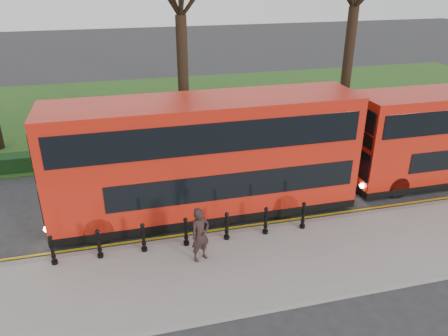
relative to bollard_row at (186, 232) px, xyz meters
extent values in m
plane|color=#28282B|center=(-0.10, 1.35, -0.65)|extent=(120.00, 120.00, 0.00)
cube|color=gray|center=(-0.10, -1.65, -0.58)|extent=(60.00, 4.00, 0.15)
cube|color=slate|center=(-0.10, 0.35, -0.58)|extent=(60.00, 0.25, 0.16)
cube|color=#294D19|center=(-0.10, 16.35, -0.62)|extent=(60.00, 18.00, 0.06)
cube|color=black|center=(-0.10, 8.15, -0.25)|extent=(60.00, 0.90, 0.80)
cube|color=yellow|center=(-0.10, 0.65, -0.64)|extent=(60.00, 0.10, 0.01)
cube|color=yellow|center=(-0.10, 0.85, -0.64)|extent=(60.00, 0.10, 0.01)
cylinder|color=black|center=(1.90, 11.35, 2.61)|extent=(0.60, 0.60, 6.52)
cylinder|color=black|center=(11.90, 11.35, 2.73)|extent=(0.60, 0.60, 6.75)
cylinder|color=black|center=(-4.27, 0.00, 0.00)|extent=(0.15, 0.15, 1.00)
cylinder|color=black|center=(-2.85, 0.00, 0.00)|extent=(0.15, 0.15, 1.00)
cylinder|color=black|center=(-1.42, 0.00, 0.00)|extent=(0.15, 0.15, 1.00)
cylinder|color=black|center=(0.00, 0.00, 0.00)|extent=(0.15, 0.15, 1.00)
cylinder|color=black|center=(1.42, 0.00, 0.00)|extent=(0.15, 0.15, 1.00)
cylinder|color=black|center=(2.85, 0.00, 0.00)|extent=(0.15, 0.15, 1.00)
cylinder|color=black|center=(4.27, 0.00, 0.00)|extent=(0.15, 0.15, 1.00)
cube|color=red|center=(1.17, 2.22, 1.81)|extent=(11.39, 2.59, 4.19)
cube|color=black|center=(1.17, 2.22, -0.34)|extent=(11.41, 2.61, 0.31)
cube|color=black|center=(2.00, 0.91, 1.06)|extent=(9.11, 0.04, 0.98)
cube|color=black|center=(1.17, 0.91, 2.92)|extent=(10.77, 0.04, 1.09)
cube|color=black|center=(-4.54, 2.22, 2.15)|extent=(0.06, 2.28, 0.57)
cylinder|color=black|center=(-2.87, 1.08, -0.13)|extent=(1.04, 0.31, 1.04)
cylinder|color=black|center=(-2.87, 3.36, -0.13)|extent=(1.04, 0.31, 1.04)
cylinder|color=black|center=(3.97, 1.08, -0.13)|extent=(1.04, 0.31, 1.04)
cylinder|color=black|center=(3.97, 3.36, -0.13)|extent=(1.04, 0.31, 1.04)
cube|color=black|center=(7.65, 2.47, 1.87)|extent=(0.06, 2.05, 0.51)
cylinder|color=black|center=(9.16, 1.45, -0.18)|extent=(0.93, 0.28, 0.93)
cylinder|color=black|center=(9.16, 3.50, -0.18)|extent=(0.93, 0.28, 0.93)
imported|color=black|center=(0.32, -0.91, 0.42)|extent=(0.80, 0.68, 1.85)
camera|label=1|loc=(-1.85, -12.39, 8.13)|focal=35.00mm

